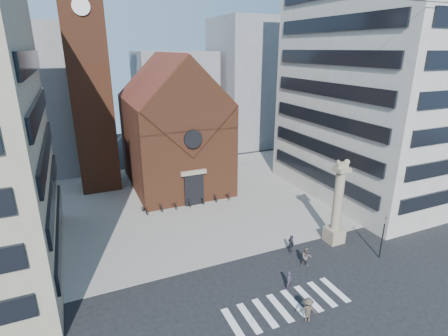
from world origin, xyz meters
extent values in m
plane|color=black|center=(0.00, 0.00, 0.00)|extent=(120.00, 120.00, 0.00)
cube|color=gray|center=(0.00, 19.00, 0.03)|extent=(46.00, 30.00, 0.05)
cube|color=brown|center=(0.00, 25.00, 6.00)|extent=(12.00, 16.00, 12.00)
cube|color=brown|center=(0.00, 25.40, 12.00)|extent=(12.00, 15.40, 12.00)
cube|color=brown|center=(0.00, 17.05, 12.00)|extent=(11.76, 0.50, 11.76)
cylinder|color=black|center=(0.00, 16.60, 8.50)|extent=(2.20, 0.30, 2.20)
cube|color=black|center=(0.00, 16.85, 2.00)|extent=(2.40, 0.30, 4.00)
cube|color=gray|center=(0.00, 16.80, 4.30)|extent=(3.20, 0.40, 0.50)
cube|color=brown|center=(-10.00, 28.00, 15.00)|extent=(5.00, 5.00, 30.00)
cylinder|color=white|center=(-10.00, 25.40, 23.00)|extent=(2.00, 0.20, 2.00)
cube|color=beige|center=(24.00, 12.00, 16.00)|extent=(18.00, 22.00, 32.00)
cube|color=gray|center=(-20.00, 40.00, 11.00)|extent=(16.00, 14.00, 22.00)
cube|color=gray|center=(6.00, 45.00, 9.00)|extent=(14.00, 12.00, 18.00)
cube|color=gray|center=(22.00, 42.00, 12.00)|extent=(16.00, 14.00, 24.00)
cube|color=gray|center=(10.00, 3.00, 0.75)|extent=(1.60, 1.60, 1.50)
cylinder|color=gray|center=(10.00, 3.00, 4.50)|extent=(0.90, 0.90, 6.00)
cube|color=gray|center=(10.00, 3.00, 7.70)|extent=(1.30, 1.30, 0.40)
cube|color=gray|center=(10.00, 3.00, 8.10)|extent=(1.20, 0.50, 0.55)
sphere|color=gray|center=(10.55, 3.00, 8.35)|extent=(0.56, 0.56, 0.56)
cube|color=gray|center=(9.50, 3.00, 8.50)|extent=(0.25, 0.15, 0.35)
cylinder|color=black|center=(12.00, -1.00, 1.75)|extent=(0.12, 0.12, 3.50)
imported|color=black|center=(12.00, -1.00, 3.90)|extent=(0.13, 0.16, 0.80)
imported|color=#2C2736|center=(1.70, -1.45, 0.82)|extent=(0.72, 0.63, 1.65)
imported|color=#564845|center=(4.87, 0.61, 0.94)|extent=(1.12, 1.02, 1.87)
imported|color=#2B2D34|center=(4.89, 3.00, 0.92)|extent=(0.54, 1.11, 1.83)
imported|color=#44372D|center=(0.97, -4.90, 0.95)|extent=(1.42, 1.25, 1.90)
imported|color=black|center=(-6.15, 16.93, 0.53)|extent=(1.03, 1.93, 0.96)
imported|color=black|center=(-4.40, 16.93, 0.58)|extent=(0.88, 1.85, 1.07)
imported|color=black|center=(-2.66, 16.93, 0.53)|extent=(1.03, 1.93, 0.96)
imported|color=black|center=(-0.91, 16.93, 0.58)|extent=(0.88, 1.85, 1.07)
imported|color=black|center=(0.83, 16.93, 0.53)|extent=(1.03, 1.93, 0.96)
imported|color=black|center=(2.58, 16.93, 0.58)|extent=(0.88, 1.85, 1.07)
imported|color=black|center=(4.33, 16.93, 0.53)|extent=(1.03, 1.93, 0.96)
camera|label=1|loc=(-12.53, -20.90, 18.45)|focal=28.00mm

